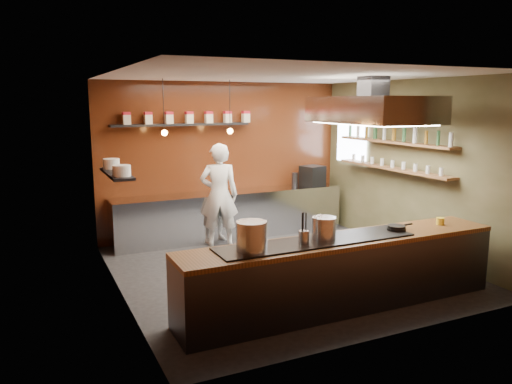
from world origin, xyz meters
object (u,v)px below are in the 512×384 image
stockpot_small (324,228)px  espresso_machine (312,176)px  extractor_hood (372,109)px  chef (219,195)px  stockpot_large (252,236)px

stockpot_small → espresso_machine: espresso_machine is taller
extractor_hood → stockpot_small: (-1.59, -1.18, -1.42)m
espresso_machine → chef: 2.26m
stockpot_large → espresso_machine: bearing=50.5°
stockpot_small → chef: (-0.13, 3.29, -0.13)m
stockpot_large → stockpot_small: size_ratio=1.19×
extractor_hood → espresso_machine: bearing=78.9°
stockpot_large → stockpot_small: 1.02m
stockpot_large → extractor_hood: bearing=25.7°
stockpot_large → espresso_machine: espresso_machine is taller
extractor_hood → espresso_machine: size_ratio=4.81×
stockpot_small → chef: bearing=92.3°
stockpot_small → espresso_machine: 4.23m
stockpot_large → espresso_machine: size_ratio=0.85×
stockpot_small → espresso_machine: (2.08, 3.69, 0.03)m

